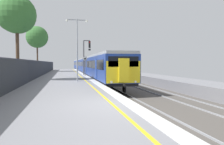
# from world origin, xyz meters

# --- Properties ---
(ground) EXTENTS (17.40, 110.00, 1.21)m
(ground) POSITION_xyz_m (2.64, 0.00, -0.61)
(ground) COLOR gray
(commuter_train_at_platform) EXTENTS (2.83, 62.45, 3.81)m
(commuter_train_at_platform) POSITION_xyz_m (2.10, 38.07, 1.27)
(commuter_train_at_platform) COLOR navy
(commuter_train_at_platform) RESTS_ON ground
(signal_gantry) EXTENTS (1.10, 0.24, 5.02)m
(signal_gantry) POSITION_xyz_m (0.62, 22.52, 3.14)
(signal_gantry) COLOR #47474C
(signal_gantry) RESTS_ON ground
(speed_limit_sign) EXTENTS (0.59, 0.08, 2.59)m
(speed_limit_sign) POSITION_xyz_m (0.25, 19.25, 1.65)
(speed_limit_sign) COLOR #59595B
(speed_limit_sign) RESTS_ON ground
(platform_lamp_mid) EXTENTS (2.00, 0.20, 5.78)m
(platform_lamp_mid) POSITION_xyz_m (-1.16, 11.46, 3.40)
(platform_lamp_mid) COLOR #93999E
(platform_lamp_mid) RESTS_ON ground
(background_tree_left) EXTENTS (4.33, 4.33, 9.10)m
(background_tree_left) POSITION_xyz_m (-7.69, 36.66, 6.76)
(background_tree_left) COLOR #473323
(background_tree_left) RESTS_ON ground
(background_tree_centre) EXTENTS (3.76, 3.76, 8.38)m
(background_tree_centre) POSITION_xyz_m (-7.00, 14.19, 6.37)
(background_tree_centre) COLOR #473323
(background_tree_centre) RESTS_ON ground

